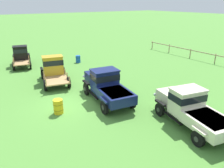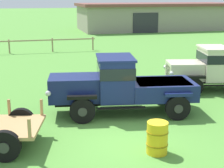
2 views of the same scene
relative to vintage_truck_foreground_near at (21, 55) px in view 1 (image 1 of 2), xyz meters
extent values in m
plane|color=#518E38|center=(12.45, 0.21, -1.12)|extent=(240.00, 240.00, 0.00)
cylinder|color=#997F60|center=(11.75, 18.48, -0.57)|extent=(0.12, 0.12, 1.10)
cylinder|color=#997F60|center=(8.41, 18.41, -0.57)|extent=(0.12, 0.12, 1.10)
cylinder|color=#997F60|center=(4.81, 18.55, -0.57)|extent=(0.12, 0.12, 1.10)
cylinder|color=#997F60|center=(1.66, 18.38, -0.57)|extent=(0.12, 0.12, 1.10)
cube|color=#997F60|center=(8.37, 18.26, -0.14)|extent=(13.62, 0.08, 0.10)
cylinder|color=black|center=(-1.02, -0.59, -0.66)|extent=(0.93, 0.39, 0.91)
cylinder|color=#2D2D2D|center=(-1.04, -0.70, -0.66)|extent=(0.32, 0.10, 0.32)
cylinder|color=black|center=(-0.66, 0.97, -0.66)|extent=(0.93, 0.39, 0.91)
cylinder|color=#2D2D2D|center=(-0.63, 1.08, -0.66)|extent=(0.32, 0.10, 0.32)
cylinder|color=black|center=(1.72, -1.22, -0.66)|extent=(0.93, 0.39, 0.91)
cylinder|color=#2D2D2D|center=(1.70, -1.33, -0.66)|extent=(0.32, 0.10, 0.32)
cylinder|color=black|center=(2.08, 0.34, -0.66)|extent=(0.93, 0.39, 0.91)
cylinder|color=#2D2D2D|center=(2.11, 0.45, -0.66)|extent=(0.32, 0.10, 0.32)
cube|color=black|center=(0.41, -0.09, -0.58)|extent=(4.15, 1.77, 0.12)
cube|color=black|center=(-1.04, 0.24, -0.09)|extent=(1.64, 1.41, 0.85)
cube|color=silver|center=(-1.71, 0.39, -0.14)|extent=(0.26, 0.87, 0.64)
sphere|color=silver|center=(-1.85, -0.19, -0.07)|extent=(0.20, 0.20, 0.20)
sphere|color=silver|center=(-1.58, 0.98, -0.07)|extent=(0.20, 0.20, 0.20)
cube|color=black|center=(-1.02, -0.59, -0.16)|extent=(1.07, 0.43, 0.12)
cube|color=black|center=(-0.66, 0.97, -0.16)|extent=(1.07, 0.43, 0.12)
cube|color=black|center=(0.16, -0.04, 0.22)|extent=(1.34, 1.61, 1.49)
cube|color=black|center=(0.16, -0.04, 0.56)|extent=(1.39, 1.65, 0.42)
cube|color=black|center=(0.16, -0.04, 1.00)|extent=(1.46, 1.70, 0.08)
cube|color=black|center=(0.09, -0.83, -0.60)|extent=(1.47, 0.47, 0.05)
cube|color=black|center=(0.44, 0.70, -0.60)|extent=(1.47, 0.47, 0.05)
cube|color=tan|center=(1.62, -0.37, -0.47)|extent=(2.24, 1.99, 0.10)
cube|color=tan|center=(0.60, -0.92, -0.18)|extent=(0.10, 0.10, 0.48)
cube|color=tan|center=(0.94, 0.57, -0.18)|extent=(0.10, 0.10, 0.48)
cube|color=tan|center=(1.45, -1.11, -0.18)|extent=(0.10, 0.10, 0.48)
cube|color=tan|center=(1.79, 0.37, -0.18)|extent=(0.10, 0.10, 0.48)
cube|color=tan|center=(2.30, -1.31, -0.18)|extent=(0.10, 0.10, 0.48)
cube|color=tan|center=(2.64, 0.18, -0.18)|extent=(0.10, 0.10, 0.48)
cylinder|color=black|center=(5.92, 0.39, -0.68)|extent=(0.91, 0.40, 0.89)
cylinder|color=#2D2D2D|center=(5.89, 0.28, -0.68)|extent=(0.31, 0.10, 0.31)
cylinder|color=black|center=(6.36, 2.22, -0.68)|extent=(0.91, 0.40, 0.89)
cylinder|color=#2D2D2D|center=(6.38, 2.33, -0.68)|extent=(0.31, 0.10, 0.31)
cylinder|color=black|center=(8.87, -0.32, -0.68)|extent=(0.91, 0.40, 0.89)
cylinder|color=#2D2D2D|center=(8.85, -0.43, -0.68)|extent=(0.31, 0.10, 0.31)
cylinder|color=black|center=(9.31, 1.51, -0.68)|extent=(0.91, 0.40, 0.89)
cylinder|color=#2D2D2D|center=(9.34, 1.62, -0.68)|extent=(0.31, 0.10, 0.31)
cube|color=black|center=(7.52, 0.97, -0.59)|extent=(4.57, 2.05, 0.12)
cube|color=gold|center=(5.91, 1.36, -0.12)|extent=(1.79, 1.64, 0.82)
cube|color=silver|center=(5.20, 1.53, -0.16)|extent=(0.30, 1.02, 0.62)
sphere|color=silver|center=(5.03, 0.85, -0.10)|extent=(0.20, 0.20, 0.20)
sphere|color=silver|center=(5.36, 2.22, -0.10)|extent=(0.20, 0.20, 0.20)
cube|color=black|center=(5.92, 0.39, -0.18)|extent=(1.04, 0.43, 0.12)
cube|color=black|center=(6.36, 2.22, -0.18)|extent=(1.04, 0.43, 0.12)
cube|color=gold|center=(7.15, 1.06, 0.28)|extent=(1.38, 1.85, 1.62)
cube|color=black|center=(7.15, 1.06, 0.64)|extent=(1.43, 1.90, 0.45)
cube|color=gold|center=(7.15, 1.06, 1.13)|extent=(1.49, 1.95, 0.08)
cube|color=black|center=(7.04, 0.14, -0.61)|extent=(1.42, 0.47, 0.05)
cube|color=black|center=(7.47, 1.93, -0.61)|extent=(1.42, 0.47, 0.05)
cube|color=tan|center=(8.76, 0.68, -0.48)|extent=(2.66, 2.36, 0.10)
cube|color=tan|center=(7.55, 0.05, -0.17)|extent=(0.10, 0.10, 0.52)
cube|color=tan|center=(7.97, 1.79, -0.17)|extent=(0.10, 0.10, 0.52)
cube|color=tan|center=(8.55, -0.19, -0.17)|extent=(0.10, 0.10, 0.52)
cube|color=tan|center=(8.97, 1.54, -0.17)|extent=(0.10, 0.10, 0.52)
cube|color=tan|center=(9.55, -0.43, -0.17)|extent=(0.10, 0.10, 0.52)
cube|color=tan|center=(9.97, 1.30, -0.17)|extent=(0.10, 0.10, 0.52)
cylinder|color=black|center=(11.40, 2.00, -0.66)|extent=(0.93, 0.31, 0.91)
cylinder|color=#2D2D2D|center=(11.38, 1.90, -0.66)|extent=(0.32, 0.08, 0.32)
cylinder|color=black|center=(11.70, 3.98, -0.66)|extent=(0.93, 0.31, 0.91)
cylinder|color=#2D2D2D|center=(11.72, 4.08, -0.66)|extent=(0.32, 0.08, 0.32)
cylinder|color=black|center=(14.79, 1.48, -0.66)|extent=(0.93, 0.31, 0.91)
cylinder|color=#2D2D2D|center=(14.78, 1.37, -0.66)|extent=(0.32, 0.08, 0.32)
cylinder|color=black|center=(15.10, 3.46, -0.66)|extent=(0.93, 0.31, 0.91)
cylinder|color=#2D2D2D|center=(15.12, 3.56, -0.66)|extent=(0.32, 0.08, 0.32)
cube|color=black|center=(13.07, 2.76, -0.58)|extent=(5.15, 1.86, 0.12)
cube|color=#141E51|center=(11.27, 3.03, -0.08)|extent=(2.05, 1.67, 0.89)
cube|color=silver|center=(10.39, 3.17, -0.12)|extent=(0.23, 1.10, 0.67)
sphere|color=silver|center=(10.26, 2.43, -0.05)|extent=(0.20, 0.20, 0.20)
sphere|color=silver|center=(10.49, 3.91, -0.05)|extent=(0.20, 0.20, 0.20)
cube|color=black|center=(11.40, 2.00, -0.16)|extent=(1.07, 0.36, 0.12)
cube|color=black|center=(11.70, 3.98, -0.16)|extent=(1.07, 0.36, 0.12)
cube|color=#141E51|center=(12.80, 2.80, 0.24)|extent=(1.49, 1.93, 1.52)
cube|color=black|center=(12.80, 2.80, 0.58)|extent=(1.54, 1.98, 0.43)
cube|color=#141E51|center=(12.80, 2.80, 1.04)|extent=(1.62, 2.03, 0.08)
cube|color=black|center=(12.77, 1.81, -0.60)|extent=(1.73, 0.40, 0.05)
cube|color=black|center=(13.07, 3.75, -0.60)|extent=(1.73, 0.40, 0.05)
cube|color=#141E51|center=(14.59, 2.52, -0.21)|extent=(2.65, 2.19, 0.63)
cube|color=black|center=(14.59, 2.52, 0.08)|extent=(2.22, 1.85, 0.06)
cube|color=#141E51|center=(14.79, 1.48, -0.16)|extent=(1.02, 0.35, 0.12)
cube|color=#141E51|center=(15.10, 3.46, -0.16)|extent=(1.02, 0.35, 0.12)
cylinder|color=black|center=(16.89, 4.22, -0.72)|extent=(0.83, 0.37, 0.80)
cylinder|color=#2D2D2D|center=(16.86, 4.11, -0.72)|extent=(0.28, 0.09, 0.28)
cylinder|color=black|center=(17.32, 6.19, -0.72)|extent=(0.83, 0.37, 0.80)
cylinder|color=#2D2D2D|center=(17.34, 6.30, -0.72)|extent=(0.28, 0.09, 0.28)
cylinder|color=black|center=(20.13, 3.51, -0.72)|extent=(0.83, 0.37, 0.80)
cylinder|color=#2D2D2D|center=(20.10, 3.40, -0.72)|extent=(0.28, 0.09, 0.28)
cube|color=black|center=(18.64, 4.87, -0.64)|extent=(4.92, 2.11, 0.12)
cube|color=beige|center=(16.87, 5.25, -0.17)|extent=(1.86, 1.72, 0.81)
cube|color=silver|center=(16.12, 5.42, -0.21)|extent=(0.30, 1.10, 0.61)
sphere|color=silver|center=(15.95, 4.68, -0.15)|extent=(0.20, 0.20, 0.20)
sphere|color=silver|center=(16.28, 6.16, -0.15)|extent=(0.20, 0.20, 0.20)
cube|color=black|center=(16.89, 4.22, -0.27)|extent=(0.95, 0.39, 0.12)
cube|color=black|center=(17.32, 6.19, -0.27)|extent=(0.95, 0.39, 0.12)
cube|color=beige|center=(18.21, 4.96, 0.15)|extent=(1.51, 1.98, 1.45)
cube|color=black|center=(18.21, 4.96, 0.47)|extent=(1.56, 2.03, 0.41)
cube|color=beige|center=(18.21, 4.96, 0.91)|extent=(1.64, 2.09, 0.08)
cube|color=black|center=(18.11, 3.97, -0.66)|extent=(1.61, 0.48, 0.05)
cube|color=black|center=(18.54, 5.90, -0.66)|extent=(1.61, 0.48, 0.05)
cube|color=beige|center=(19.98, 4.57, -0.27)|extent=(2.81, 2.34, 0.61)
cube|color=black|center=(19.98, 4.57, 0.00)|extent=(2.36, 1.98, 0.06)
cube|color=beige|center=(20.13, 3.51, -0.27)|extent=(0.91, 0.38, 0.12)
cylinder|color=gold|center=(13.06, -0.87, -0.65)|extent=(0.60, 0.60, 0.94)
cylinder|color=#896E0F|center=(13.06, -0.87, -0.46)|extent=(0.63, 0.63, 0.03)
cylinder|color=#896E0F|center=(13.06, -0.87, -0.84)|extent=(0.63, 0.63, 0.03)
cylinder|color=#1951B2|center=(2.60, 5.63, -0.71)|extent=(0.53, 0.53, 0.82)
cylinder|color=navy|center=(2.60, 5.63, -0.55)|extent=(0.56, 0.56, 0.03)
cylinder|color=navy|center=(2.60, 5.63, -0.88)|extent=(0.56, 0.56, 0.03)
camera|label=1|loc=(25.18, -5.05, 5.57)|focal=35.00mm
camera|label=2|loc=(9.56, -9.33, 3.28)|focal=55.00mm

